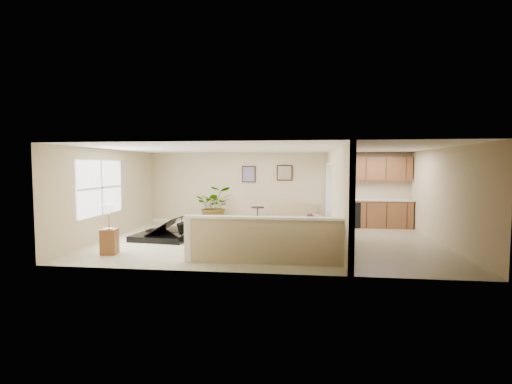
# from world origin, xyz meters

# --- Properties ---
(floor) EXTENTS (9.00, 9.00, 0.00)m
(floor) POSITION_xyz_m (0.00, 0.00, 0.00)
(floor) COLOR beige
(floor) RESTS_ON ground
(back_wall) EXTENTS (9.00, 0.04, 2.50)m
(back_wall) POSITION_xyz_m (0.00, 3.00, 1.25)
(back_wall) COLOR #C8B288
(back_wall) RESTS_ON floor
(front_wall) EXTENTS (9.00, 0.04, 2.50)m
(front_wall) POSITION_xyz_m (0.00, -3.00, 1.25)
(front_wall) COLOR #C8B288
(front_wall) RESTS_ON floor
(left_wall) EXTENTS (0.04, 6.00, 2.50)m
(left_wall) POSITION_xyz_m (-4.50, 0.00, 1.25)
(left_wall) COLOR #C8B288
(left_wall) RESTS_ON floor
(right_wall) EXTENTS (0.04, 6.00, 2.50)m
(right_wall) POSITION_xyz_m (4.50, 0.00, 1.25)
(right_wall) COLOR #C8B288
(right_wall) RESTS_ON floor
(ceiling) EXTENTS (9.00, 6.00, 0.04)m
(ceiling) POSITION_xyz_m (0.00, 0.00, 2.50)
(ceiling) COLOR white
(ceiling) RESTS_ON back_wall
(kitchen_vinyl) EXTENTS (2.70, 6.00, 0.01)m
(kitchen_vinyl) POSITION_xyz_m (3.15, 0.00, 0.00)
(kitchen_vinyl) COLOR gray
(kitchen_vinyl) RESTS_ON floor
(interior_partition) EXTENTS (0.18, 5.99, 2.50)m
(interior_partition) POSITION_xyz_m (1.80, 0.25, 1.22)
(interior_partition) COLOR #C8B288
(interior_partition) RESTS_ON floor
(pony_half_wall) EXTENTS (3.42, 0.22, 1.00)m
(pony_half_wall) POSITION_xyz_m (0.08, -2.30, 0.52)
(pony_half_wall) COLOR #C8B288
(pony_half_wall) RESTS_ON floor
(left_window) EXTENTS (0.05, 2.15, 1.45)m
(left_window) POSITION_xyz_m (-4.49, -0.50, 1.45)
(left_window) COLOR white
(left_window) RESTS_ON left_wall
(wall_art_left) EXTENTS (0.48, 0.04, 0.58)m
(wall_art_left) POSITION_xyz_m (-0.95, 2.97, 1.75)
(wall_art_left) COLOR #351B13
(wall_art_left) RESTS_ON back_wall
(wall_mirror) EXTENTS (0.55, 0.04, 0.55)m
(wall_mirror) POSITION_xyz_m (0.30, 2.97, 1.80)
(wall_mirror) COLOR #351B13
(wall_mirror) RESTS_ON back_wall
(kitchen_cabinets) EXTENTS (2.36, 0.65, 2.33)m
(kitchen_cabinets) POSITION_xyz_m (3.19, 2.73, 0.87)
(kitchen_cabinets) COLOR brown
(kitchen_cabinets) RESTS_ON floor
(piano) EXTENTS (1.89, 1.96, 1.44)m
(piano) POSITION_xyz_m (-2.96, 0.11, 0.60)
(piano) COLOR black
(piano) RESTS_ON floor
(piano_bench) EXTENTS (0.43, 0.72, 0.45)m
(piano_bench) POSITION_xyz_m (-1.97, -0.03, 0.23)
(piano_bench) COLOR black
(piano_bench) RESTS_ON floor
(loveseat) EXTENTS (1.95, 1.45, 0.95)m
(loveseat) POSITION_xyz_m (0.72, 2.39, 0.36)
(loveseat) COLOR tan
(loveseat) RESTS_ON floor
(accent_table) EXTENTS (0.45, 0.45, 0.66)m
(accent_table) POSITION_xyz_m (-0.58, 2.45, 0.42)
(accent_table) COLOR black
(accent_table) RESTS_ON floor
(palm_plant) EXTENTS (1.42, 1.30, 1.37)m
(palm_plant) POSITION_xyz_m (-2.03, 2.36, 0.67)
(palm_plant) COLOR black
(palm_plant) RESTS_ON floor
(small_plant) EXTENTS (0.33, 0.33, 0.49)m
(small_plant) POSITION_xyz_m (1.15, 2.21, 0.21)
(small_plant) COLOR black
(small_plant) RESTS_ON floor
(lamp_stand) EXTENTS (0.39, 0.39, 1.16)m
(lamp_stand) POSITION_xyz_m (-3.51, -1.88, 0.49)
(lamp_stand) COLOR brown
(lamp_stand) RESTS_ON floor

